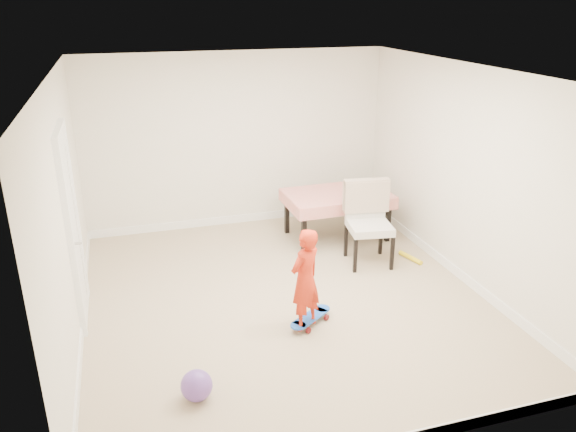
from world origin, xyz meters
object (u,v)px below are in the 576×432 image
object	(u,v)px
skateboard	(310,320)
child	(305,282)
dining_table	(337,215)
dining_chair	(370,225)
balloon	(197,386)

from	to	relation	value
skateboard	child	size ratio (longest dim) A/B	0.54
dining_table	dining_chair	bearing A→B (deg)	-86.18
skateboard	balloon	bearing A→B (deg)	178.08
skateboard	dining_table	bearing A→B (deg)	27.45
child	balloon	distance (m)	1.54
dining_table	child	distance (m)	2.53
skateboard	child	xyz separation A→B (m)	(-0.09, -0.08, 0.51)
skateboard	balloon	world-z (taller)	balloon
dining_table	balloon	bearing A→B (deg)	-131.09
dining_chair	child	xyz separation A→B (m)	(-1.31, -1.27, 0.01)
dining_table	balloon	xyz separation A→B (m)	(-2.48, -2.99, -0.20)
child	skateboard	bearing A→B (deg)	-172.86
dining_chair	child	world-z (taller)	child
dining_chair	child	size ratio (longest dim) A/B	0.98
dining_chair	balloon	world-z (taller)	dining_chair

